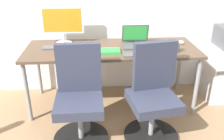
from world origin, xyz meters
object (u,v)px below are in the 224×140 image
(coffee_mug, at_px, (132,37))
(open_laptop, at_px, (136,41))
(office_chair_left, at_px, (80,99))
(office_chair_right, at_px, (153,97))
(desktop_monitor, at_px, (62,22))

(coffee_mug, bearing_deg, open_laptop, -83.66)
(office_chair_left, relative_size, office_chair_right, 1.00)
(office_chair_left, xyz_separation_m, office_chair_right, (0.71, -0.00, 0.00))
(open_laptop, bearing_deg, office_chair_right, -83.88)
(desktop_monitor, distance_m, open_laptop, 0.87)
(open_laptop, height_order, coffee_mug, open_laptop)
(office_chair_right, xyz_separation_m, open_laptop, (-0.07, 0.68, 0.35))
(office_chair_right, relative_size, open_laptop, 3.03)
(office_chair_left, relative_size, open_laptop, 3.03)
(office_chair_right, distance_m, desktop_monitor, 1.34)
(office_chair_left, height_order, open_laptop, open_laptop)
(open_laptop, bearing_deg, desktop_monitor, 170.69)
(desktop_monitor, bearing_deg, coffee_mug, 2.94)
(office_chair_right, bearing_deg, office_chair_left, 179.92)
(office_chair_right, height_order, coffee_mug, office_chair_right)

